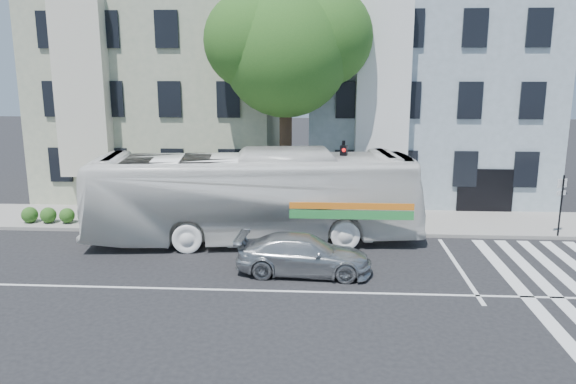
{
  "coord_description": "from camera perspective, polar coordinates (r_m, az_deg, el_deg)",
  "views": [
    {
      "loc": [
        1.6,
        -16.54,
        6.97
      ],
      "look_at": [
        0.4,
        3.63,
        2.4
      ],
      "focal_mm": 35.0,
      "sensor_mm": 36.0,
      "label": 1
    }
  ],
  "objects": [
    {
      "name": "far_sign_pole",
      "position": [
        25.23,
        26.02,
        -0.5
      ],
      "size": [
        0.43,
        0.25,
        2.53
      ],
      "rotation": [
        0.0,
        0.0,
        0.43
      ],
      "color": "black",
      "rests_on": "sidewalk_far"
    },
    {
      "name": "sedan",
      "position": [
        19.26,
        1.62,
        -6.36
      ],
      "size": [
        2.12,
        4.71,
        1.34
      ],
      "primitive_type": "imported",
      "rotation": [
        0.0,
        0.0,
        1.52
      ],
      "color": "#B2B5B9",
      "rests_on": "ground"
    },
    {
      "name": "street_tree",
      "position": [
        25.34,
        -0.07,
        14.69
      ],
      "size": [
        7.3,
        5.9,
        11.1
      ],
      "color": "#2D2116",
      "rests_on": "ground"
    },
    {
      "name": "traffic_signal",
      "position": [
        23.08,
        5.61,
        1.7
      ],
      "size": [
        0.4,
        0.52,
        3.98
      ],
      "rotation": [
        0.0,
        0.0,
        -0.33
      ],
      "color": "black",
      "rests_on": "ground"
    },
    {
      "name": "ground",
      "position": [
        18.02,
        -1.98,
        -10.02
      ],
      "size": [
        120.0,
        120.0,
        0.0
      ],
      "primitive_type": "plane",
      "color": "black",
      "rests_on": "ground"
    },
    {
      "name": "bus",
      "position": [
        22.49,
        -3.47,
        -0.45
      ],
      "size": [
        4.69,
        13.51,
        3.68
      ],
      "primitive_type": "imported",
      "rotation": [
        0.0,
        0.0,
        1.69
      ],
      "color": "white",
      "rests_on": "ground"
    },
    {
      "name": "building_right",
      "position": [
        32.03,
        13.32,
        9.78
      ],
      "size": [
        12.0,
        10.0,
        11.0
      ],
      "primitive_type": "cube",
      "color": "#8899A2",
      "rests_on": "ground"
    },
    {
      "name": "hedge",
      "position": [
        25.65,
        -16.36,
        -2.39
      ],
      "size": [
        8.14,
        4.14,
        0.7
      ],
      "primitive_type": null,
      "rotation": [
        0.0,
        0.0,
        -0.41
      ],
      "color": "#28601F",
      "rests_on": "sidewalk_far"
    },
    {
      "name": "sidewalk_far",
      "position": [
        25.54,
        -0.3,
        -2.92
      ],
      "size": [
        80.0,
        4.0,
        0.15
      ],
      "primitive_type": "cube",
      "color": "gray",
      "rests_on": "ground"
    },
    {
      "name": "building_left",
      "position": [
        32.72,
        -12.0,
        9.9
      ],
      "size": [
        12.0,
        10.0,
        11.0
      ],
      "primitive_type": "cube",
      "color": "gray",
      "rests_on": "ground"
    }
  ]
}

